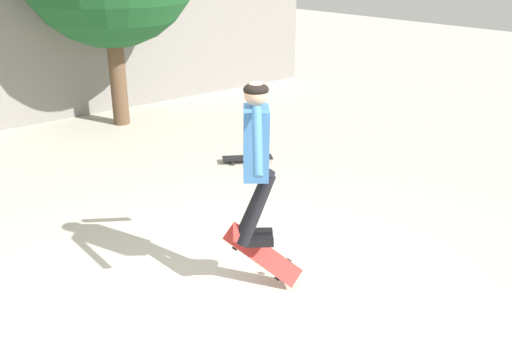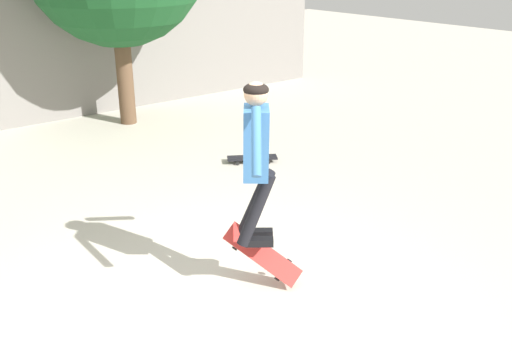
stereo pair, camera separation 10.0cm
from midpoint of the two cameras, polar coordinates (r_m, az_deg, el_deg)
name	(u,v)px [view 2 (the right image)]	position (r m, az deg, el deg)	size (l,w,h in m)	color
ground_plane	(219,304)	(5.38, -3.18, -12.68)	(40.00, 40.00, 0.00)	beige
skater	(256,150)	(5.03, 0.59, 2.61)	(0.81, 1.00, 1.51)	teal
skateboard_flipping	(263,255)	(5.48, 1.21, -7.87)	(0.58, 0.54, 0.60)	red
skateboard_resting	(252,158)	(8.73, -0.05, 1.84)	(0.76, 0.59, 0.08)	black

